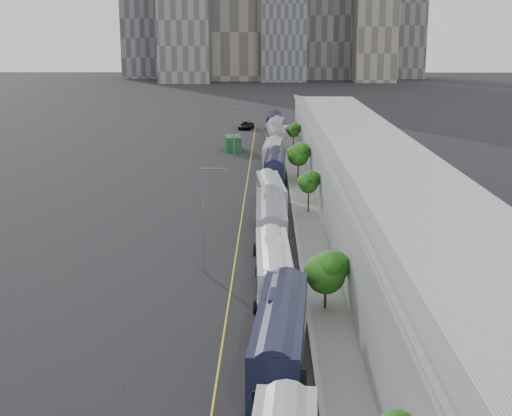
{
  "coord_description": "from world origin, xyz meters",
  "views": [
    {
      "loc": [
        1.36,
        -17.38,
        18.67
      ],
      "look_at": [
        0.19,
        48.53,
        3.0
      ],
      "focal_mm": 50.0,
      "sensor_mm": 36.0,
      "label": 1
    }
  ],
  "objects_px": {
    "bus_6": "(273,154)",
    "street_lamp_far": "(235,130)",
    "bus_1": "(281,340)",
    "shipping_container": "(233,143)",
    "bus_7": "(275,140)",
    "bus_5": "(275,168)",
    "bus_4": "(271,196)",
    "suv": "(246,126)",
    "street_lamp_near": "(205,212)",
    "bus_8": "(275,131)",
    "bus_3": "(271,223)",
    "bus_9": "(274,124)",
    "bus_2": "(273,272)"
  },
  "relations": [
    {
      "from": "bus_9",
      "to": "suv",
      "type": "xyz_separation_m",
      "value": [
        -5.9,
        3.46,
        -0.84
      ]
    },
    {
      "from": "bus_5",
      "to": "street_lamp_near",
      "type": "relative_size",
      "value": 1.49
    },
    {
      "from": "bus_7",
      "to": "bus_1",
      "type": "bearing_deg",
      "value": -93.23
    },
    {
      "from": "bus_2",
      "to": "bus_3",
      "type": "height_order",
      "value": "bus_3"
    },
    {
      "from": "bus_2",
      "to": "bus_3",
      "type": "xyz_separation_m",
      "value": [
        -0.14,
        14.14,
        0.16
      ]
    },
    {
      "from": "bus_1",
      "to": "street_lamp_near",
      "type": "distance_m",
      "value": 18.54
    },
    {
      "from": "bus_6",
      "to": "street_lamp_near",
      "type": "bearing_deg",
      "value": -93.39
    },
    {
      "from": "bus_1",
      "to": "shipping_container",
      "type": "relative_size",
      "value": 2.38
    },
    {
      "from": "bus_4",
      "to": "bus_3",
      "type": "bearing_deg",
      "value": -94.68
    },
    {
      "from": "bus_4",
      "to": "street_lamp_far",
      "type": "bearing_deg",
      "value": 94.94
    },
    {
      "from": "bus_6",
      "to": "bus_7",
      "type": "distance_m",
      "value": 15.08
    },
    {
      "from": "bus_5",
      "to": "bus_9",
      "type": "relative_size",
      "value": 0.98
    },
    {
      "from": "bus_1",
      "to": "street_lamp_near",
      "type": "bearing_deg",
      "value": 113.27
    },
    {
      "from": "bus_1",
      "to": "shipping_container",
      "type": "bearing_deg",
      "value": 99.14
    },
    {
      "from": "bus_6",
      "to": "shipping_container",
      "type": "relative_size",
      "value": 2.2
    },
    {
      "from": "bus_8",
      "to": "bus_6",
      "type": "bearing_deg",
      "value": -87.63
    },
    {
      "from": "suv",
      "to": "street_lamp_near",
      "type": "bearing_deg",
      "value": -79.71
    },
    {
      "from": "bus_3",
      "to": "bus_7",
      "type": "relative_size",
      "value": 0.98
    },
    {
      "from": "bus_9",
      "to": "suv",
      "type": "height_order",
      "value": "bus_9"
    },
    {
      "from": "bus_4",
      "to": "bus_5",
      "type": "distance_m",
      "value": 17.46
    },
    {
      "from": "bus_9",
      "to": "street_lamp_far",
      "type": "bearing_deg",
      "value": -97.65
    },
    {
      "from": "bus_8",
      "to": "suv",
      "type": "xyz_separation_m",
      "value": [
        -6.1,
        15.7,
        -0.85
      ]
    },
    {
      "from": "bus_6",
      "to": "street_lamp_far",
      "type": "relative_size",
      "value": 1.49
    },
    {
      "from": "bus_8",
      "to": "shipping_container",
      "type": "xyz_separation_m",
      "value": [
        -7.36,
        -14.08,
        -0.36
      ]
    },
    {
      "from": "bus_9",
      "to": "bus_1",
      "type": "bearing_deg",
      "value": -88.01
    },
    {
      "from": "bus_5",
      "to": "bus_7",
      "type": "relative_size",
      "value": 0.92
    },
    {
      "from": "bus_5",
      "to": "suv",
      "type": "bearing_deg",
      "value": 98.06
    },
    {
      "from": "bus_7",
      "to": "bus_5",
      "type": "bearing_deg",
      "value": -93.42
    },
    {
      "from": "bus_4",
      "to": "bus_8",
      "type": "bearing_deg",
      "value": 84.49
    },
    {
      "from": "bus_6",
      "to": "bus_8",
      "type": "bearing_deg",
      "value": 91.59
    },
    {
      "from": "bus_5",
      "to": "bus_7",
      "type": "distance_m",
      "value": 27.3
    },
    {
      "from": "bus_5",
      "to": "bus_9",
      "type": "distance_m",
      "value": 52.31
    },
    {
      "from": "bus_4",
      "to": "street_lamp_near",
      "type": "distance_m",
      "value": 22.97
    },
    {
      "from": "bus_3",
      "to": "bus_6",
      "type": "xyz_separation_m",
      "value": [
        0.38,
        42.11,
        -0.17
      ]
    },
    {
      "from": "street_lamp_far",
      "to": "bus_3",
      "type": "bearing_deg",
      "value": -83.14
    },
    {
      "from": "bus_9",
      "to": "shipping_container",
      "type": "bearing_deg",
      "value": -103.07
    },
    {
      "from": "bus_5",
      "to": "bus_6",
      "type": "bearing_deg",
      "value": 93.65
    },
    {
      "from": "bus_4",
      "to": "bus_7",
      "type": "relative_size",
      "value": 0.88
    },
    {
      "from": "street_lamp_near",
      "to": "street_lamp_far",
      "type": "distance_m",
      "value": 55.2
    },
    {
      "from": "bus_2",
      "to": "bus_4",
      "type": "distance_m",
      "value": 26.57
    },
    {
      "from": "bus_6",
      "to": "shipping_container",
      "type": "height_order",
      "value": "bus_6"
    },
    {
      "from": "bus_1",
      "to": "bus_8",
      "type": "relative_size",
      "value": 1.02
    },
    {
      "from": "bus_3",
      "to": "bus_9",
      "type": "distance_m",
      "value": 82.2
    },
    {
      "from": "bus_5",
      "to": "bus_3",
      "type": "bearing_deg",
      "value": -89.16
    },
    {
      "from": "bus_8",
      "to": "shipping_container",
      "type": "bearing_deg",
      "value": -113.87
    },
    {
      "from": "bus_4",
      "to": "bus_7",
      "type": "distance_m",
      "value": 44.75
    },
    {
      "from": "bus_3",
      "to": "shipping_container",
      "type": "xyz_separation_m",
      "value": [
        -6.32,
        55.87,
        -0.44
      ]
    },
    {
      "from": "bus_2",
      "to": "bus_6",
      "type": "bearing_deg",
      "value": 88.18
    },
    {
      "from": "bus_7",
      "to": "street_lamp_near",
      "type": "relative_size",
      "value": 1.62
    },
    {
      "from": "bus_5",
      "to": "bus_8",
      "type": "distance_m",
      "value": 40.07
    }
  ]
}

